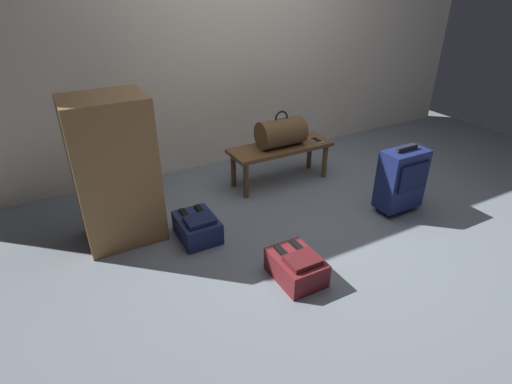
{
  "coord_description": "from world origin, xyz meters",
  "views": [
    {
      "loc": [
        -1.86,
        -2.19,
        1.8
      ],
      "look_at": [
        -0.47,
        0.34,
        0.25
      ],
      "focal_mm": 28.43,
      "sensor_mm": 36.0,
      "label": 1
    }
  ],
  "objects_px": {
    "side_cabinet": "(115,172)",
    "backpack_maroon": "(296,266)",
    "suitcase_upright_navy": "(402,179)",
    "cell_phone": "(316,140)",
    "bench": "(280,151)",
    "backpack_navy": "(197,227)",
    "duffel_bag_brown": "(281,132)"
  },
  "relations": [
    {
      "from": "side_cabinet",
      "to": "backpack_maroon",
      "type": "bearing_deg",
      "value": -50.08
    },
    {
      "from": "suitcase_upright_navy",
      "to": "cell_phone",
      "type": "bearing_deg",
      "value": 102.81
    },
    {
      "from": "bench",
      "to": "backpack_navy",
      "type": "relative_size",
      "value": 2.63
    },
    {
      "from": "suitcase_upright_navy",
      "to": "side_cabinet",
      "type": "distance_m",
      "value": 2.27
    },
    {
      "from": "duffel_bag_brown",
      "to": "side_cabinet",
      "type": "xyz_separation_m",
      "value": [
        -1.55,
        -0.23,
        0.04
      ]
    },
    {
      "from": "duffel_bag_brown",
      "to": "backpack_navy",
      "type": "relative_size",
      "value": 1.16
    },
    {
      "from": "bench",
      "to": "backpack_maroon",
      "type": "bearing_deg",
      "value": -117.32
    },
    {
      "from": "suitcase_upright_navy",
      "to": "backpack_navy",
      "type": "xyz_separation_m",
      "value": [
        -1.65,
        0.44,
        -0.21
      ]
    },
    {
      "from": "backpack_navy",
      "to": "side_cabinet",
      "type": "xyz_separation_m",
      "value": [
        -0.49,
        0.29,
        0.46
      ]
    },
    {
      "from": "bench",
      "to": "backpack_maroon",
      "type": "relative_size",
      "value": 2.63
    },
    {
      "from": "duffel_bag_brown",
      "to": "side_cabinet",
      "type": "bearing_deg",
      "value": -171.57
    },
    {
      "from": "backpack_maroon",
      "to": "suitcase_upright_navy",
      "type": "bearing_deg",
      "value": 14.43
    },
    {
      "from": "cell_phone",
      "to": "backpack_maroon",
      "type": "distance_m",
      "value": 1.65
    },
    {
      "from": "suitcase_upright_navy",
      "to": "backpack_navy",
      "type": "relative_size",
      "value": 1.56
    },
    {
      "from": "side_cabinet",
      "to": "duffel_bag_brown",
      "type": "bearing_deg",
      "value": 8.43
    },
    {
      "from": "duffel_bag_brown",
      "to": "backpack_maroon",
      "type": "relative_size",
      "value": 1.16
    },
    {
      "from": "bench",
      "to": "suitcase_upright_navy",
      "type": "relative_size",
      "value": 1.68
    },
    {
      "from": "duffel_bag_brown",
      "to": "cell_phone",
      "type": "relative_size",
      "value": 3.06
    },
    {
      "from": "cell_phone",
      "to": "side_cabinet",
      "type": "distance_m",
      "value": 1.95
    },
    {
      "from": "backpack_navy",
      "to": "duffel_bag_brown",
      "type": "bearing_deg",
      "value": 26.12
    },
    {
      "from": "cell_phone",
      "to": "suitcase_upright_navy",
      "type": "bearing_deg",
      "value": -77.19
    },
    {
      "from": "backpack_maroon",
      "to": "backpack_navy",
      "type": "xyz_separation_m",
      "value": [
        -0.4,
        0.77,
        0.0
      ]
    },
    {
      "from": "cell_phone",
      "to": "backpack_navy",
      "type": "xyz_separation_m",
      "value": [
        -1.44,
        -0.47,
        -0.29
      ]
    },
    {
      "from": "cell_phone",
      "to": "side_cabinet",
      "type": "bearing_deg",
      "value": -174.63
    },
    {
      "from": "bench",
      "to": "suitcase_upright_navy",
      "type": "bearing_deg",
      "value": -58.73
    },
    {
      "from": "backpack_navy",
      "to": "cell_phone",
      "type": "bearing_deg",
      "value": 18.17
    },
    {
      "from": "backpack_maroon",
      "to": "bench",
      "type": "bearing_deg",
      "value": 62.68
    },
    {
      "from": "bench",
      "to": "duffel_bag_brown",
      "type": "bearing_deg",
      "value": 180.0
    },
    {
      "from": "bench",
      "to": "backpack_navy",
      "type": "distance_m",
      "value": 1.21
    },
    {
      "from": "duffel_bag_brown",
      "to": "backpack_navy",
      "type": "bearing_deg",
      "value": -153.88
    },
    {
      "from": "backpack_maroon",
      "to": "side_cabinet",
      "type": "bearing_deg",
      "value": 129.92
    },
    {
      "from": "duffel_bag_brown",
      "to": "suitcase_upright_navy",
      "type": "distance_m",
      "value": 1.15
    }
  ]
}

